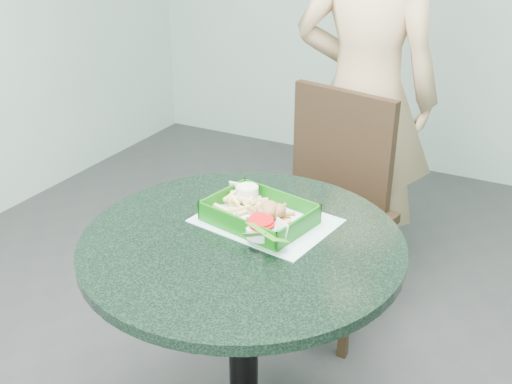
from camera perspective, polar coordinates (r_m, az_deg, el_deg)
The scene contains 9 objects.
cafe_table at distance 1.74m, azimuth -1.27°, elevation -9.76°, with size 0.89×0.89×0.75m.
dining_chair at distance 2.44m, azimuth 6.97°, elevation -0.12°, with size 0.47×0.47×0.93m.
diner_person at distance 2.57m, azimuth 10.47°, elevation 11.36°, with size 0.71×0.46×1.93m, color tan.
placemat at distance 1.73m, azimuth 0.95°, elevation -3.34°, with size 0.37×0.28×0.00m, color #AADBD8.
food_basket at distance 1.71m, azimuth 0.31°, elevation -2.97°, with size 0.28×0.21×0.06m.
crab_sandwich at distance 1.67m, azimuth 1.55°, elevation -2.52°, with size 0.12×0.12×0.07m.
fries_pile at distance 1.73m, azimuth -1.97°, elevation -1.85°, with size 0.12×0.13×0.05m, color #F2DA84, non-canonical shape.
sauce_ramekin at distance 1.77m, azimuth -1.44°, elevation -0.64°, with size 0.07×0.07×0.04m.
garnish_cup at distance 1.60m, azimuth 1.37°, elevation -4.14°, with size 0.12×0.12×0.05m.
Camera 1 is at (0.69, -1.23, 1.59)m, focal length 42.00 mm.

